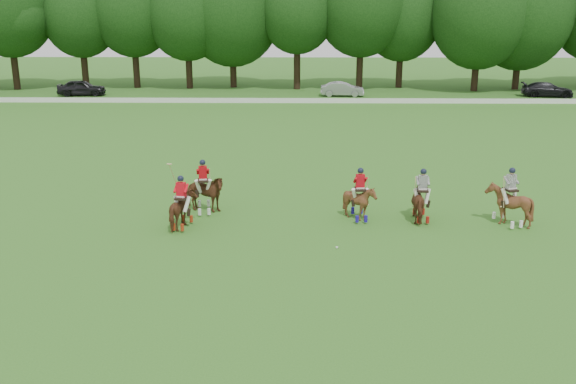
{
  "coord_description": "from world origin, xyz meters",
  "views": [
    {
      "loc": [
        0.17,
        -21.0,
        8.84
      ],
      "look_at": [
        -0.25,
        4.2,
        1.4
      ],
      "focal_mm": 40.0,
      "sensor_mm": 36.0,
      "label": 1
    }
  ],
  "objects_px": {
    "car_left": "(82,88)",
    "car_right": "(547,90)",
    "polo_ball": "(337,247)",
    "polo_stripe_a": "(422,202)",
    "polo_red_b": "(204,194)",
    "polo_stripe_b": "(509,204)",
    "polo_red_a": "(182,210)",
    "car_mid": "(342,89)",
    "polo_red_c": "(360,201)"
  },
  "relations": [
    {
      "from": "car_mid",
      "to": "polo_red_c",
      "type": "distance_m",
      "value": 37.68
    },
    {
      "from": "polo_red_b",
      "to": "polo_ball",
      "type": "bearing_deg",
      "value": -37.35
    },
    {
      "from": "car_right",
      "to": "polo_stripe_a",
      "type": "distance_m",
      "value": 42.32
    },
    {
      "from": "polo_stripe_a",
      "to": "polo_ball",
      "type": "bearing_deg",
      "value": -138.41
    },
    {
      "from": "polo_stripe_b",
      "to": "polo_ball",
      "type": "relative_size",
      "value": 27.07
    },
    {
      "from": "polo_red_a",
      "to": "polo_red_c",
      "type": "distance_m",
      "value": 7.41
    },
    {
      "from": "car_mid",
      "to": "polo_red_a",
      "type": "relative_size",
      "value": 1.54
    },
    {
      "from": "car_mid",
      "to": "polo_ball",
      "type": "height_order",
      "value": "car_mid"
    },
    {
      "from": "car_left",
      "to": "polo_stripe_a",
      "type": "height_order",
      "value": "polo_stripe_a"
    },
    {
      "from": "car_left",
      "to": "polo_red_b",
      "type": "xyz_separation_m",
      "value": [
        17.42,
        -36.76,
        0.07
      ]
    },
    {
      "from": "polo_stripe_a",
      "to": "polo_stripe_b",
      "type": "bearing_deg",
      "value": -7.76
    },
    {
      "from": "polo_stripe_a",
      "to": "polo_ball",
      "type": "distance_m",
      "value": 5.05
    },
    {
      "from": "car_right",
      "to": "car_mid",
      "type": "bearing_deg",
      "value": 98.58
    },
    {
      "from": "polo_stripe_a",
      "to": "car_mid",
      "type": "bearing_deg",
      "value": 91.36
    },
    {
      "from": "car_mid",
      "to": "polo_ball",
      "type": "distance_m",
      "value": 41.13
    },
    {
      "from": "car_mid",
      "to": "polo_red_b",
      "type": "xyz_separation_m",
      "value": [
        -8.43,
        -36.76,
        0.16
      ]
    },
    {
      "from": "car_right",
      "to": "car_left",
      "type": "bearing_deg",
      "value": 98.58
    },
    {
      "from": "polo_red_c",
      "to": "car_right",
      "type": "bearing_deg",
      "value": 59.94
    },
    {
      "from": "polo_ball",
      "to": "polo_stripe_a",
      "type": "bearing_deg",
      "value": 41.59
    },
    {
      "from": "polo_red_c",
      "to": "polo_stripe_a",
      "type": "distance_m",
      "value": 2.6
    },
    {
      "from": "car_left",
      "to": "polo_ball",
      "type": "bearing_deg",
      "value": -155.85
    },
    {
      "from": "polo_stripe_b",
      "to": "polo_red_b",
      "type": "bearing_deg",
      "value": 173.61
    },
    {
      "from": "car_mid",
      "to": "car_right",
      "type": "relative_size",
      "value": 0.88
    },
    {
      "from": "polo_red_b",
      "to": "polo_ball",
      "type": "height_order",
      "value": "polo_red_b"
    },
    {
      "from": "car_mid",
      "to": "polo_red_c",
      "type": "bearing_deg",
      "value": -179.21
    },
    {
      "from": "car_mid",
      "to": "polo_red_a",
      "type": "height_order",
      "value": "polo_red_a"
    },
    {
      "from": "car_left",
      "to": "polo_red_a",
      "type": "bearing_deg",
      "value": -161.69
    },
    {
      "from": "polo_red_b",
      "to": "polo_stripe_a",
      "type": "height_order",
      "value": "polo_red_b"
    },
    {
      "from": "polo_stripe_b",
      "to": "car_left",
      "type": "bearing_deg",
      "value": 128.37
    },
    {
      "from": "polo_red_b",
      "to": "polo_red_a",
      "type": "bearing_deg",
      "value": -105.83
    },
    {
      "from": "polo_stripe_a",
      "to": "polo_red_b",
      "type": "bearing_deg",
      "value": 174.13
    },
    {
      "from": "car_right",
      "to": "polo_stripe_b",
      "type": "bearing_deg",
      "value": 166.23
    },
    {
      "from": "polo_stripe_a",
      "to": "polo_red_a",
      "type": "bearing_deg",
      "value": -173.63
    },
    {
      "from": "car_left",
      "to": "car_right",
      "type": "xyz_separation_m",
      "value": [
        45.94,
        0.0,
        -0.09
      ]
    },
    {
      "from": "car_left",
      "to": "car_mid",
      "type": "height_order",
      "value": "car_left"
    },
    {
      "from": "polo_red_b",
      "to": "polo_stripe_b",
      "type": "bearing_deg",
      "value": -6.39
    },
    {
      "from": "car_mid",
      "to": "car_right",
      "type": "xyz_separation_m",
      "value": [
        20.08,
        0.0,
        0.0
      ]
    },
    {
      "from": "polo_red_b",
      "to": "polo_stripe_b",
      "type": "relative_size",
      "value": 0.97
    },
    {
      "from": "polo_red_a",
      "to": "polo_ball",
      "type": "relative_size",
      "value": 30.57
    },
    {
      "from": "polo_stripe_a",
      "to": "polo_stripe_b",
      "type": "height_order",
      "value": "polo_stripe_b"
    },
    {
      "from": "polo_red_a",
      "to": "polo_ball",
      "type": "height_order",
      "value": "polo_red_a"
    },
    {
      "from": "car_mid",
      "to": "polo_ball",
      "type": "bearing_deg",
      "value": 179.43
    },
    {
      "from": "polo_red_b",
      "to": "polo_red_c",
      "type": "bearing_deg",
      "value": -7.47
    },
    {
      "from": "car_right",
      "to": "polo_stripe_a",
      "type": "bearing_deg",
      "value": 161.61
    },
    {
      "from": "polo_stripe_b",
      "to": "car_mid",
      "type": "bearing_deg",
      "value": 96.55
    },
    {
      "from": "car_right",
      "to": "polo_ball",
      "type": "relative_size",
      "value": 53.76
    },
    {
      "from": "polo_stripe_b",
      "to": "polo_ball",
      "type": "xyz_separation_m",
      "value": [
        -7.22,
        -2.84,
        -0.85
      ]
    },
    {
      "from": "car_right",
      "to": "polo_red_b",
      "type": "height_order",
      "value": "polo_red_b"
    },
    {
      "from": "polo_stripe_b",
      "to": "polo_ball",
      "type": "height_order",
      "value": "polo_stripe_b"
    },
    {
      "from": "car_mid",
      "to": "polo_stripe_b",
      "type": "distance_m",
      "value": 38.44
    }
  ]
}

